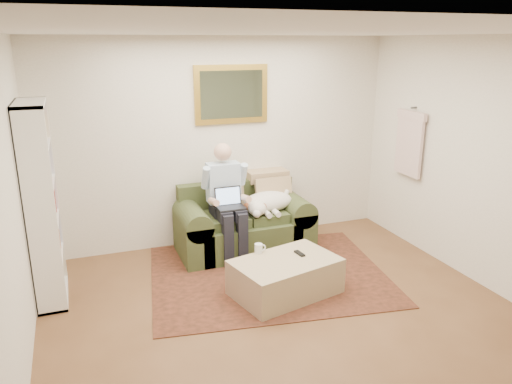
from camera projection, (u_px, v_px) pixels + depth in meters
room_shell at (290, 188)px, 4.38m from camera, size 4.51×5.00×2.61m
rug at (268, 274)px, 5.64m from camera, size 2.86×2.43×0.01m
sofa at (244, 228)px, 6.25m from camera, size 1.64×0.83×0.98m
seated_man at (228, 203)px, 5.91m from camera, size 0.54×0.77×1.38m
laptop at (229, 202)px, 5.85m from camera, size 0.32×0.25×0.23m
sleeping_dog at (268, 202)px, 6.17m from camera, size 0.68×0.42×0.25m
ottoman at (285, 277)px, 5.16m from camera, size 1.18×0.90×0.38m
coffee_mug at (259, 248)px, 5.27m from camera, size 0.08×0.08×0.10m
tv_remote at (300, 253)px, 5.24m from camera, size 0.07×0.16×0.02m
bookshelf at (42, 204)px, 4.89m from camera, size 0.28×0.80×2.00m
wall_mirror at (231, 94)px, 6.15m from camera, size 0.94×0.04×0.72m
hanging_shirt at (410, 140)px, 6.22m from camera, size 0.06×0.52×0.90m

